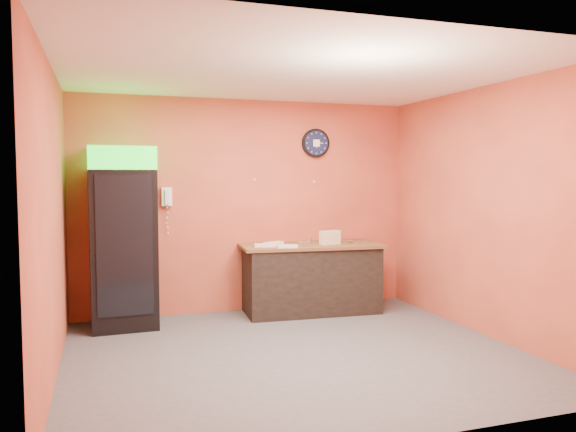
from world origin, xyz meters
name	(u,v)px	position (x,y,z in m)	size (l,w,h in m)	color
floor	(296,354)	(0.00, 0.00, 0.00)	(4.50, 4.50, 0.00)	#47474C
back_wall	(247,206)	(0.00, 2.00, 1.40)	(4.50, 0.02, 2.80)	#D55B3C
left_wall	(52,221)	(-2.25, 0.00, 1.40)	(0.02, 4.00, 2.80)	#D55B3C
right_wall	(486,211)	(2.25, 0.00, 1.40)	(0.02, 4.00, 2.80)	#D55B3C
ceiling	(297,73)	(0.00, 0.00, 2.80)	(4.50, 4.00, 0.02)	white
beverage_cooler	(123,240)	(-1.61, 1.60, 1.04)	(0.77, 0.78, 2.13)	black
prep_counter	(311,279)	(0.76, 1.62, 0.43)	(1.73, 0.77, 0.86)	black
wall_clock	(316,143)	(0.96, 1.97, 2.25)	(0.39, 0.06, 0.39)	black
wall_phone	(167,197)	(-1.06, 1.95, 1.53)	(0.13, 0.11, 0.23)	white
butcher_paper	(311,245)	(0.76, 1.62, 0.88)	(1.85, 0.83, 0.04)	brown
sub_roll_stack	(330,238)	(0.98, 1.48, 0.99)	(0.30, 0.17, 0.18)	beige
wrapped_sandwich_left	(265,245)	(0.11, 1.50, 0.92)	(0.28, 0.11, 0.04)	silver
wrapped_sandwich_mid	(288,246)	(0.35, 1.33, 0.92)	(0.25, 0.10, 0.04)	silver
wrapped_sandwich_right	(274,243)	(0.27, 1.68, 0.92)	(0.27, 0.11, 0.04)	silver
kitchen_tool	(310,241)	(0.78, 1.72, 0.93)	(0.06, 0.06, 0.06)	silver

